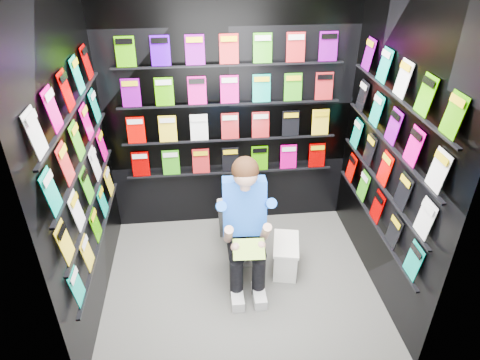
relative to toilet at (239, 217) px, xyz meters
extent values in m
plane|color=#5A5A58|center=(-0.04, -0.50, -0.37)|extent=(2.40, 2.40, 0.00)
cube|color=black|center=(-0.04, 0.50, 0.93)|extent=(2.40, 0.04, 2.60)
cube|color=black|center=(-0.04, -1.50, 0.93)|extent=(2.40, 0.04, 2.60)
cube|color=black|center=(-1.24, -0.50, 0.93)|extent=(0.04, 2.00, 2.60)
cube|color=black|center=(1.16, -0.50, 0.93)|extent=(0.04, 2.00, 2.60)
imported|color=white|center=(0.00, 0.00, 0.00)|extent=(0.46, 0.77, 0.73)
cube|color=white|center=(0.39, -0.36, -0.23)|extent=(0.28, 0.41, 0.28)
cube|color=white|center=(0.39, -0.36, -0.07)|extent=(0.30, 0.44, 0.03)
cube|color=green|center=(0.00, -0.73, 0.21)|extent=(0.26, 0.16, 0.11)
camera|label=1|loc=(-0.35, -3.34, 2.45)|focal=32.00mm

